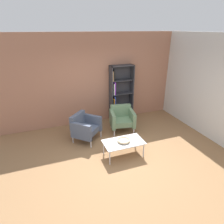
% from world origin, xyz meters
% --- Properties ---
extents(ground_plane, '(8.32, 8.32, 0.00)m').
position_xyz_m(ground_plane, '(0.00, 0.00, 0.00)').
color(ground_plane, olive).
extents(brick_back_panel, '(6.40, 0.12, 2.90)m').
position_xyz_m(brick_back_panel, '(0.00, 2.46, 1.45)').
color(brick_back_panel, '#A87056').
rests_on(brick_back_panel, ground_plane).
extents(plaster_right_partition, '(0.12, 5.20, 2.90)m').
position_xyz_m(plaster_right_partition, '(2.86, 0.60, 1.45)').
color(plaster_right_partition, silver).
rests_on(plaster_right_partition, ground_plane).
extents(bookshelf_tall, '(0.80, 0.30, 1.90)m').
position_xyz_m(bookshelf_tall, '(0.83, 2.25, 0.93)').
color(bookshelf_tall, '#333338').
rests_on(bookshelf_tall, ground_plane).
extents(coffee_table_low, '(1.00, 0.56, 0.40)m').
position_xyz_m(coffee_table_low, '(0.11, 0.19, 0.37)').
color(coffee_table_low, silver).
rests_on(coffee_table_low, ground_plane).
extents(decorative_bowl, '(0.32, 0.32, 0.05)m').
position_xyz_m(decorative_bowl, '(0.11, 0.19, 0.43)').
color(decorative_bowl, tan).
rests_on(decorative_bowl, coffee_table_low).
extents(armchair_spare_guest, '(0.95, 0.95, 0.78)m').
position_xyz_m(armchair_spare_guest, '(-0.62, 1.28, 0.41)').
color(armchair_spare_guest, '#4C566B').
rests_on(armchair_spare_guest, ground_plane).
extents(armchair_near_window, '(0.83, 0.78, 0.78)m').
position_xyz_m(armchair_near_window, '(0.59, 1.44, 0.41)').
color(armchair_near_window, slate).
rests_on(armchair_near_window, ground_plane).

